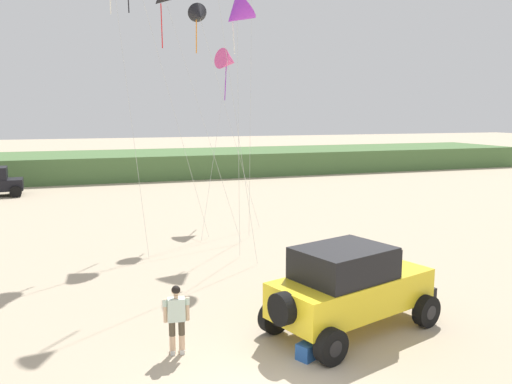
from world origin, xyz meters
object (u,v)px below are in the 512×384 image
kite_green_box (228,61)px  kite_purple_stunt (199,15)px  person_watching (177,316)px  kite_white_parafoil (237,14)px  jeep (350,286)px  cooler_box (309,350)px

kite_green_box → kite_purple_stunt: 3.47m
person_watching → kite_white_parafoil: kite_white_parafoil is taller
jeep → kite_white_parafoil: kite_white_parafoil is taller
jeep → cooler_box: jeep is taller
person_watching → kite_white_parafoil: bearing=65.1°
person_watching → cooler_box: bearing=-22.7°
kite_green_box → person_watching: bearing=-109.6°
person_watching → cooler_box: person_watching is taller
cooler_box → kite_green_box: bearing=53.0°
kite_white_parafoil → person_watching: bearing=-114.9°
jeep → kite_white_parafoil: size_ratio=0.49×
jeep → person_watching: size_ratio=3.00×
jeep → person_watching: (-4.47, 0.11, -0.26)m
cooler_box → kite_white_parafoil: kite_white_parafoil is taller
jeep → kite_green_box: 17.70m
kite_white_parafoil → kite_purple_stunt: 5.09m
cooler_box → kite_purple_stunt: bearing=59.2°
kite_white_parafoil → kite_green_box: size_ratio=1.12×
kite_green_box → kite_purple_stunt: size_ratio=0.83×
kite_purple_stunt → cooler_box: bearing=-93.3°
jeep → kite_green_box: bearing=85.6°
person_watching → kite_purple_stunt: (3.71, 13.91, 9.32)m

